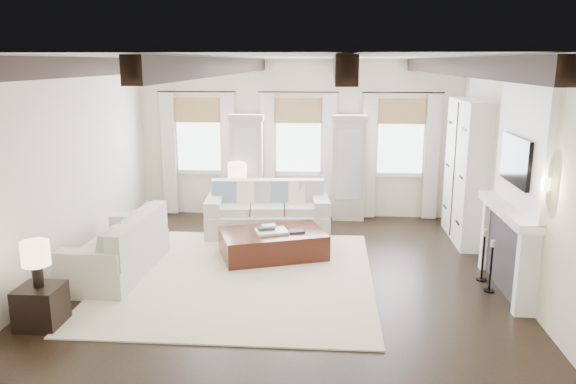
# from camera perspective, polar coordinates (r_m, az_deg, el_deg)

# --- Properties ---
(ground) EXTENTS (7.50, 7.50, 0.00)m
(ground) POSITION_cam_1_polar(r_m,az_deg,el_deg) (8.25, -0.48, -9.24)
(ground) COLOR black
(ground) RESTS_ON ground
(room_shell) EXTENTS (6.54, 7.54, 3.22)m
(room_shell) POSITION_cam_1_polar(r_m,az_deg,el_deg) (8.59, 4.99, 4.71)
(room_shell) COLOR #ECE4CC
(room_shell) RESTS_ON ground
(area_rug) EXTENTS (3.92, 4.21, 0.02)m
(area_rug) POSITION_cam_1_polar(r_m,az_deg,el_deg) (8.51, -4.89, -8.50)
(area_rug) COLOR beige
(area_rug) RESTS_ON ground
(sofa_back) EXTENTS (2.33, 1.22, 0.96)m
(sofa_back) POSITION_cam_1_polar(r_m,az_deg,el_deg) (10.45, -2.07, -2.11)
(sofa_back) COLOR beige
(sofa_back) RESTS_ON ground
(sofa_left) EXTENTS (1.01, 2.12, 0.90)m
(sofa_left) POSITION_cam_1_polar(r_m,az_deg,el_deg) (8.86, -16.58, -5.66)
(sofa_left) COLOR beige
(sofa_left) RESTS_ON ground
(ottoman) EXTENTS (1.89, 1.52, 0.43)m
(ottoman) POSITION_cam_1_polar(r_m,az_deg,el_deg) (9.24, -1.56, -5.32)
(ottoman) COLOR black
(ottoman) RESTS_ON ground
(tray) EXTENTS (0.60, 0.53, 0.04)m
(tray) POSITION_cam_1_polar(r_m,az_deg,el_deg) (9.12, -1.68, -4.02)
(tray) COLOR white
(tray) RESTS_ON ottoman
(book_lower) EXTENTS (0.31, 0.28, 0.04)m
(book_lower) POSITION_cam_1_polar(r_m,az_deg,el_deg) (9.16, -2.25, -3.70)
(book_lower) COLOR #262628
(book_lower) RESTS_ON tray
(book_upper) EXTENTS (0.26, 0.23, 0.03)m
(book_upper) POSITION_cam_1_polar(r_m,az_deg,el_deg) (9.16, -1.95, -3.46)
(book_upper) COLOR beige
(book_upper) RESTS_ON book_lower
(book_loose) EXTENTS (0.29, 0.25, 0.03)m
(book_loose) POSITION_cam_1_polar(r_m,az_deg,el_deg) (9.14, 0.87, -4.02)
(book_loose) COLOR #262628
(book_loose) RESTS_ON ottoman
(side_table_front) EXTENTS (0.50, 0.50, 0.50)m
(side_table_front) POSITION_cam_1_polar(r_m,az_deg,el_deg) (7.54, -23.80, -10.56)
(side_table_front) COLOR black
(side_table_front) RESTS_ON ground
(lamp_front) EXTENTS (0.33, 0.33, 0.57)m
(lamp_front) POSITION_cam_1_polar(r_m,az_deg,el_deg) (7.32, -24.26, -5.96)
(lamp_front) COLOR black
(lamp_front) RESTS_ON side_table_front
(side_table_back) EXTENTS (0.40, 0.40, 0.60)m
(side_table_back) POSITION_cam_1_polar(r_m,az_deg,el_deg) (11.11, -5.10, -1.72)
(side_table_back) COLOR black
(side_table_back) RESTS_ON ground
(lamp_back) EXTENTS (0.36, 0.36, 0.62)m
(lamp_back) POSITION_cam_1_polar(r_m,az_deg,el_deg) (10.95, -5.18, 1.95)
(lamp_back) COLOR black
(lamp_back) RESTS_ON side_table_back
(candlestick_near) EXTENTS (0.15, 0.15, 0.75)m
(candlestick_near) POSITION_cam_1_polar(r_m,az_deg,el_deg) (8.35, 19.90, -7.49)
(candlestick_near) COLOR black
(candlestick_near) RESTS_ON ground
(candlestick_far) EXTENTS (0.16, 0.16, 0.78)m
(candlestick_far) POSITION_cam_1_polar(r_m,az_deg,el_deg) (8.72, 19.19, -6.47)
(candlestick_far) COLOR black
(candlestick_far) RESTS_ON ground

